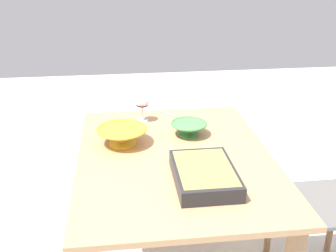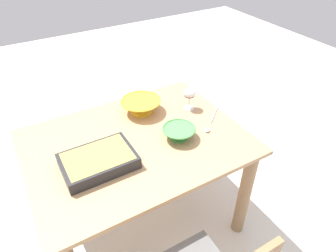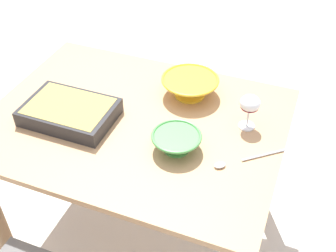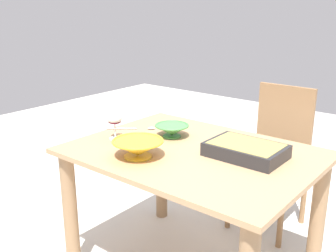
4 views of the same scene
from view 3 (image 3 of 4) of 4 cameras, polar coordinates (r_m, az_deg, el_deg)
ground_plane at (r=2.31m, az=-3.52°, el=-13.44°), size 8.00×8.00×0.00m
dining_table at (r=1.87m, az=-4.23°, el=-2.78°), size 1.22×0.92×0.74m
wine_glass at (r=1.69m, az=10.97°, el=2.77°), size 0.08×0.08×0.15m
casserole_dish at (r=1.79m, az=-13.13°, el=1.94°), size 0.37×0.25×0.07m
mixing_bowl at (r=1.87m, az=2.98°, el=5.44°), size 0.25×0.25×0.09m
small_bowl at (r=1.60m, az=1.14°, el=-2.04°), size 0.19×0.19×0.07m
serving_spoon at (r=1.59m, az=9.27°, el=-4.71°), size 0.24×0.20×0.01m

